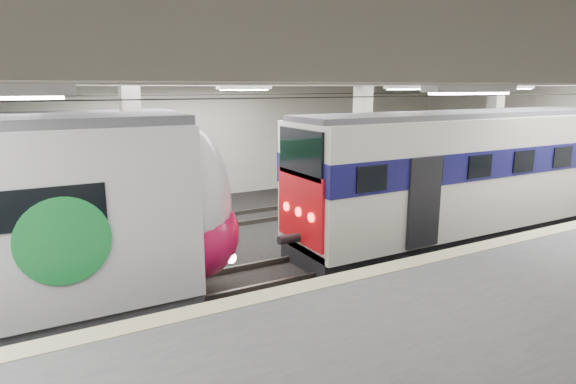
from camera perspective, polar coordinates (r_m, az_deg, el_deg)
station_hall at (r=10.89m, az=2.93°, el=3.21°), size 36.00×24.00×5.75m
older_rer at (r=16.87m, az=20.11°, el=2.16°), size 12.62×2.79×4.20m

